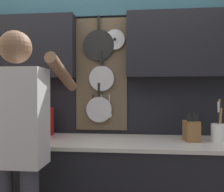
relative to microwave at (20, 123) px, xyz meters
The scene contains 6 objects.
base_cabinet_counter 1.04m from the microwave, ahead, with size 2.62×0.65×0.90m.
back_wall_unit 1.00m from the microwave, 17.07° to the left, with size 3.19×0.20×2.31m.
microwave is the anchor object (origin of this frame).
knife_block 1.51m from the microwave, ahead, with size 0.13×0.16×0.26m.
utensil_crock 1.73m from the microwave, ahead, with size 0.12×0.12×0.35m.
person 0.67m from the microwave, 65.86° to the right, with size 0.54×0.65×1.71m.
Camera 1 is at (0.19, -2.13, 1.32)m, focal length 40.00 mm.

